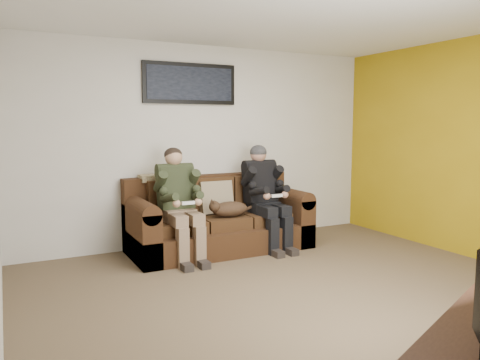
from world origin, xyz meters
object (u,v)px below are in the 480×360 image
sofa (217,222)px  cat (229,209)px  framed_poster (190,84)px  person_right (264,190)px  person_left (179,197)px

sofa → cat: (0.04, -0.25, 0.20)m
sofa → framed_poster: size_ratio=1.80×
person_right → framed_poster: bearing=143.6°
person_left → cat: person_left is taller
person_right → sofa: bearing=162.0°
sofa → cat: 0.32m
person_right → framed_poster: framed_poster is taller
person_left → cat: bearing=-5.3°
person_left → cat: size_ratio=1.98×
cat → framed_poster: 1.69m
sofa → person_left: person_left is taller
sofa → framed_poster: 1.81m
cat → person_left: bearing=174.7°
sofa → person_right: size_ratio=1.71×
person_left → framed_poster: bearing=56.5°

